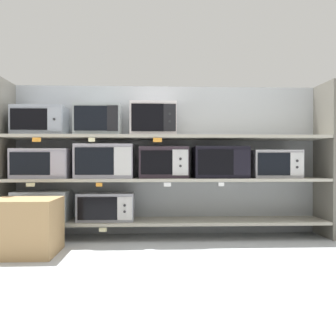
{
  "coord_description": "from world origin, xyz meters",
  "views": [
    {
      "loc": [
        -0.17,
        -3.91,
        0.75
      ],
      "look_at": [
        0.0,
        0.0,
        0.7
      ],
      "focal_mm": 41.6,
      "sensor_mm": 36.0,
      "label": 1
    }
  ],
  "objects_px": {
    "microwave_5": "(220,162)",
    "microwave_6": "(275,164)",
    "shipping_carton": "(25,226)",
    "microwave_1": "(106,207)",
    "microwave_4": "(164,162)",
    "microwave_3": "(105,161)",
    "microwave_2": "(42,164)",
    "microwave_7": "(40,121)",
    "microwave_9": "(153,120)",
    "microwave_0": "(42,206)",
    "microwave_8": "(98,120)"
  },
  "relations": [
    {
      "from": "microwave_6",
      "to": "shipping_carton",
      "type": "bearing_deg",
      "value": -164.11
    },
    {
      "from": "microwave_0",
      "to": "microwave_8",
      "type": "height_order",
      "value": "microwave_8"
    },
    {
      "from": "microwave_4",
      "to": "shipping_carton",
      "type": "xyz_separation_m",
      "value": [
        -1.17,
        -0.66,
        -0.53
      ]
    },
    {
      "from": "microwave_1",
      "to": "microwave_7",
      "type": "relative_size",
      "value": 1.09
    },
    {
      "from": "microwave_5",
      "to": "microwave_8",
      "type": "xyz_separation_m",
      "value": [
        -1.22,
        -0.0,
        0.42
      ]
    },
    {
      "from": "microwave_1",
      "to": "microwave_8",
      "type": "height_order",
      "value": "microwave_8"
    },
    {
      "from": "microwave_1",
      "to": "shipping_carton",
      "type": "bearing_deg",
      "value": -132.22
    },
    {
      "from": "microwave_7",
      "to": "microwave_4",
      "type": "bearing_deg",
      "value": -0.01
    },
    {
      "from": "microwave_4",
      "to": "microwave_6",
      "type": "xyz_separation_m",
      "value": [
        1.13,
        -0.0,
        -0.02
      ]
    },
    {
      "from": "microwave_0",
      "to": "microwave_4",
      "type": "distance_m",
      "value": 1.28
    },
    {
      "from": "microwave_3",
      "to": "microwave_4",
      "type": "xyz_separation_m",
      "value": [
        0.59,
        0.0,
        -0.01
      ]
    },
    {
      "from": "microwave_6",
      "to": "microwave_7",
      "type": "xyz_separation_m",
      "value": [
        -2.36,
        0.0,
        0.43
      ]
    },
    {
      "from": "microwave_4",
      "to": "microwave_5",
      "type": "height_order",
      "value": "microwave_5"
    },
    {
      "from": "microwave_4",
      "to": "microwave_5",
      "type": "distance_m",
      "value": 0.57
    },
    {
      "from": "microwave_3",
      "to": "microwave_7",
      "type": "distance_m",
      "value": 0.75
    },
    {
      "from": "microwave_3",
      "to": "microwave_4",
      "type": "relative_size",
      "value": 1.16
    },
    {
      "from": "microwave_9",
      "to": "microwave_6",
      "type": "bearing_deg",
      "value": 0.0
    },
    {
      "from": "microwave_7",
      "to": "microwave_1",
      "type": "bearing_deg",
      "value": -0.04
    },
    {
      "from": "microwave_6",
      "to": "shipping_carton",
      "type": "xyz_separation_m",
      "value": [
        -2.3,
        -0.66,
        -0.51
      ]
    },
    {
      "from": "microwave_1",
      "to": "microwave_4",
      "type": "height_order",
      "value": "microwave_4"
    },
    {
      "from": "microwave_3",
      "to": "microwave_6",
      "type": "height_order",
      "value": "microwave_3"
    },
    {
      "from": "microwave_1",
      "to": "microwave_4",
      "type": "relative_size",
      "value": 1.13
    },
    {
      "from": "microwave_5",
      "to": "shipping_carton",
      "type": "relative_size",
      "value": 0.99
    },
    {
      "from": "microwave_7",
      "to": "shipping_carton",
      "type": "relative_size",
      "value": 0.95
    },
    {
      "from": "microwave_5",
      "to": "microwave_6",
      "type": "bearing_deg",
      "value": -0.02
    },
    {
      "from": "microwave_0",
      "to": "microwave_9",
      "type": "xyz_separation_m",
      "value": [
        1.11,
        -0.0,
        0.86
      ]
    },
    {
      "from": "microwave_5",
      "to": "microwave_7",
      "type": "distance_m",
      "value": 1.84
    },
    {
      "from": "microwave_2",
      "to": "shipping_carton",
      "type": "xyz_separation_m",
      "value": [
        0.03,
        -0.66,
        -0.52
      ]
    },
    {
      "from": "microwave_8",
      "to": "shipping_carton",
      "type": "relative_size",
      "value": 0.82
    },
    {
      "from": "microwave_5",
      "to": "microwave_8",
      "type": "height_order",
      "value": "microwave_8"
    },
    {
      "from": "microwave_8",
      "to": "shipping_carton",
      "type": "distance_m",
      "value": 1.26
    },
    {
      "from": "microwave_1",
      "to": "microwave_6",
      "type": "xyz_separation_m",
      "value": [
        1.71,
        0.0,
        0.43
      ]
    },
    {
      "from": "microwave_6",
      "to": "microwave_4",
      "type": "bearing_deg",
      "value": 179.99
    },
    {
      "from": "microwave_3",
      "to": "microwave_5",
      "type": "relative_size",
      "value": 1.07
    },
    {
      "from": "microwave_4",
      "to": "shipping_carton",
      "type": "height_order",
      "value": "microwave_4"
    },
    {
      "from": "microwave_2",
      "to": "microwave_6",
      "type": "height_order",
      "value": "microwave_2"
    },
    {
      "from": "microwave_9",
      "to": "microwave_0",
      "type": "bearing_deg",
      "value": 179.99
    },
    {
      "from": "microwave_1",
      "to": "shipping_carton",
      "type": "relative_size",
      "value": 1.03
    },
    {
      "from": "microwave_8",
      "to": "microwave_9",
      "type": "relative_size",
      "value": 0.97
    },
    {
      "from": "microwave_1",
      "to": "microwave_3",
      "type": "distance_m",
      "value": 0.45
    },
    {
      "from": "microwave_9",
      "to": "microwave_4",
      "type": "bearing_deg",
      "value": 0.16
    },
    {
      "from": "microwave_1",
      "to": "microwave_2",
      "type": "height_order",
      "value": "microwave_2"
    },
    {
      "from": "microwave_5",
      "to": "microwave_8",
      "type": "distance_m",
      "value": 1.29
    },
    {
      "from": "microwave_2",
      "to": "microwave_4",
      "type": "height_order",
      "value": "microwave_4"
    },
    {
      "from": "shipping_carton",
      "to": "microwave_6",
      "type": "bearing_deg",
      "value": 15.89
    },
    {
      "from": "microwave_3",
      "to": "microwave_6",
      "type": "relative_size",
      "value": 1.18
    },
    {
      "from": "microwave_8",
      "to": "shipping_carton",
      "type": "xyz_separation_m",
      "value": [
        -0.52,
        -0.66,
        -0.95
      ]
    },
    {
      "from": "microwave_0",
      "to": "microwave_2",
      "type": "bearing_deg",
      "value": 0.85
    },
    {
      "from": "microwave_6",
      "to": "microwave_8",
      "type": "xyz_separation_m",
      "value": [
        -1.79,
        0.0,
        0.44
      ]
    },
    {
      "from": "microwave_1",
      "to": "microwave_2",
      "type": "distance_m",
      "value": 0.76
    }
  ]
}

